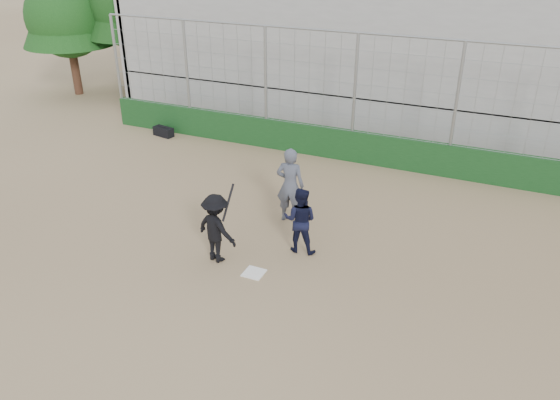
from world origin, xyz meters
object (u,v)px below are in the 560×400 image
at_px(batter_at_plate, 216,228).
at_px(catcher_crouched, 300,231).
at_px(equipment_bag, 163,132).
at_px(umpire, 290,189).

bearing_deg(batter_at_plate, catcher_crouched, 34.58).
height_order(catcher_crouched, equipment_bag, catcher_crouched).
relative_size(batter_at_plate, equipment_bag, 2.22).
height_order(batter_at_plate, umpire, batter_at_plate).
bearing_deg(umpire, equipment_bag, -36.10).
distance_m(batter_at_plate, catcher_crouched, 1.92).
bearing_deg(equipment_bag, catcher_crouched, -35.13).
bearing_deg(catcher_crouched, batter_at_plate, -145.42).
relative_size(catcher_crouched, umpire, 0.62).
bearing_deg(catcher_crouched, umpire, 121.64).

